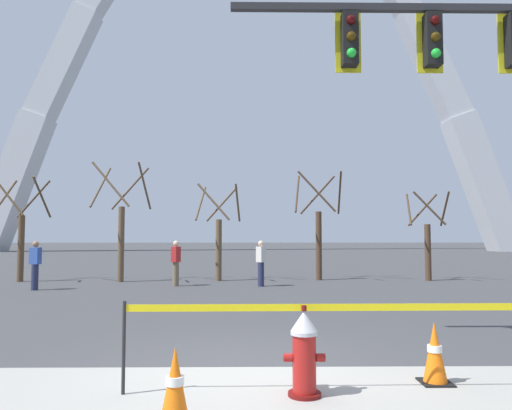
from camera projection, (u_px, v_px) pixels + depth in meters
name	position (u px, v px, depth m)	size (l,w,h in m)	color
ground_plane	(246.00, 367.00, 6.44)	(240.00, 240.00, 0.00)	#3D3D3F
fire_hydrant	(304.00, 353.00, 5.30)	(0.46, 0.48, 0.99)	#5E0F0D
caution_tape_barrier	(358.00, 329.00, 5.43)	(5.28, 0.10, 1.03)	#232326
traffic_cone_by_hydrant	(435.00, 353.00, 5.74)	(0.36, 0.36, 0.73)	black
traffic_cone_mid_sidewalk	(175.00, 387.00, 4.47)	(0.36, 0.36, 0.73)	black
monument_arch	(249.00, 69.00, 55.81)	(62.05, 3.17, 47.72)	silver
tree_far_left	(21.00, 235.00, 18.60)	(1.85, 1.86, 4.01)	brown
tree_left_mid	(121.00, 229.00, 18.58)	(2.08, 2.10, 4.54)	brown
tree_center_left	(219.00, 238.00, 18.96)	(1.75, 1.76, 3.78)	brown
tree_center_right	(319.00, 232.00, 19.32)	(1.98, 1.99, 4.30)	#473323
tree_right_mid	(427.00, 241.00, 19.05)	(1.62, 1.63, 3.49)	#473323
pedestrian_walking_left	(35.00, 265.00, 15.66)	(0.39, 0.30, 1.59)	#232847
pedestrian_standing_center	(176.00, 263.00, 16.93)	(0.31, 0.39, 1.59)	brown
pedestrian_walking_right	(261.00, 263.00, 16.83)	(0.35, 0.39, 1.59)	#232847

